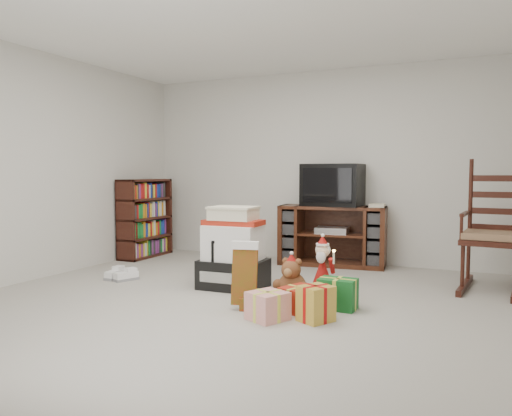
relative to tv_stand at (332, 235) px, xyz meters
The scene contains 13 objects.
room 2.41m from the tv_stand, 95.63° to the right, with size 5.01×5.01×2.51m.
tv_stand is the anchor object (origin of this frame).
bookshelf 2.59m from the tv_stand, 169.62° to the right, with size 0.29×0.88×1.08m.
rocking_chair 1.92m from the tv_stand, 19.15° to the right, with size 0.63×0.95×1.36m.
gift_pile 1.73m from the tv_stand, 108.67° to the right, with size 0.66×0.49×0.81m.
red_suitcase 1.78m from the tv_stand, 107.55° to the right, with size 0.43×0.33×0.59m.
stocking 2.31m from the tv_stand, 92.71° to the right, with size 0.28×0.12×0.59m, color #0D6D0C, non-canonical shape.
teddy_bear 1.93m from the tv_stand, 84.74° to the right, with size 0.27×0.23×0.39m.
santa_figurine 1.64m from the tv_stand, 77.21° to the right, with size 0.28×0.27×0.58m.
mrs_claus_figurine 1.54m from the tv_stand, 131.70° to the right, with size 0.28×0.26×0.56m.
sneaker_pair 2.62m from the tv_stand, 135.81° to the right, with size 0.33×0.29×0.09m.
gift_cluster 2.34m from the tv_stand, 78.79° to the right, with size 0.59×0.91×0.27m.
crt_television 0.64m from the tv_stand, 132.75° to the left, with size 0.72×0.52×0.53m.
Camera 1 is at (1.96, -3.85, 1.17)m, focal length 35.00 mm.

